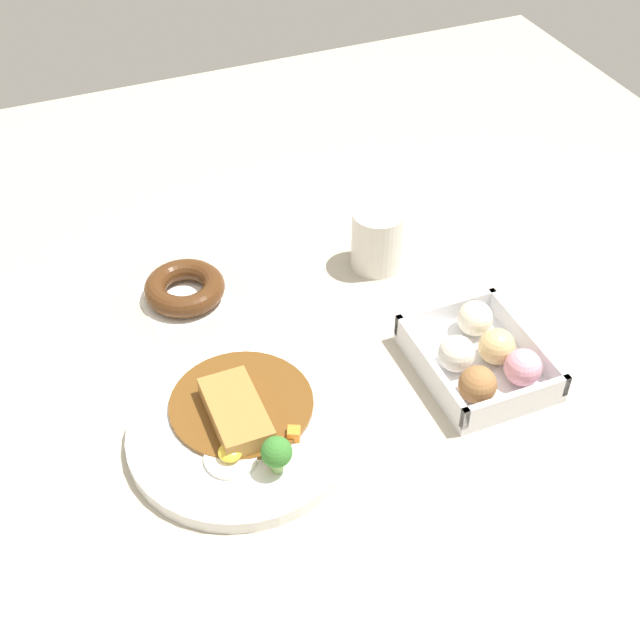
% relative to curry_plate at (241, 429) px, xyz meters
% --- Properties ---
extents(ground_plane, '(1.60, 1.60, 0.00)m').
position_rel_curry_plate_xyz_m(ground_plane, '(0.12, -0.16, -0.01)').
color(ground_plane, '#B2A893').
extents(curry_plate, '(0.26, 0.26, 0.07)m').
position_rel_curry_plate_xyz_m(curry_plate, '(0.00, 0.00, 0.00)').
color(curry_plate, white).
rests_on(curry_plate, ground_plane).
extents(donut_box, '(0.18, 0.15, 0.06)m').
position_rel_curry_plate_xyz_m(donut_box, '(-0.01, -0.31, 0.01)').
color(donut_box, white).
rests_on(donut_box, ground_plane).
extents(chocolate_ring_donut, '(0.13, 0.13, 0.03)m').
position_rel_curry_plate_xyz_m(chocolate_ring_donut, '(0.27, -0.01, 0.00)').
color(chocolate_ring_donut, white).
rests_on(chocolate_ring_donut, ground_plane).
extents(coffee_mug, '(0.07, 0.07, 0.09)m').
position_rel_curry_plate_xyz_m(coffee_mug, '(0.23, -0.28, 0.03)').
color(coffee_mug, silver).
rests_on(coffee_mug, ground_plane).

